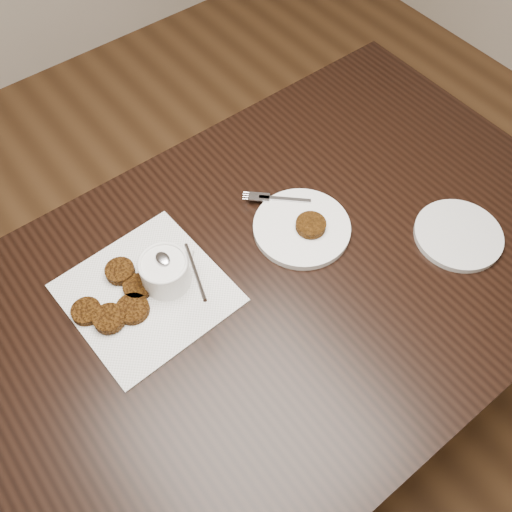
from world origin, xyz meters
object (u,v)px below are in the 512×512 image
at_px(napkin, 147,293).
at_px(sauce_ramekin, 163,262).
at_px(plate_with_patty, 302,226).
at_px(table, 280,345).
at_px(plate_empty, 458,235).

bearing_deg(napkin, sauce_ramekin, -1.81).
bearing_deg(plate_with_patty, napkin, 168.76).
bearing_deg(sauce_ramekin, plate_with_patty, -12.71).
bearing_deg(table, napkin, 153.10).
relative_size(table, plate_with_patty, 6.52).
distance_m(sauce_ramekin, plate_empty, 0.65).
bearing_deg(sauce_ramekin, table, -31.70).
relative_size(napkin, sauce_ramekin, 2.18).
distance_m(napkin, plate_with_patty, 0.37).
xyz_separation_m(table, sauce_ramekin, (-0.22, 0.13, 0.45)).
relative_size(table, plate_empty, 7.31).
distance_m(napkin, plate_empty, 0.70).
height_order(table, plate_empty, plate_empty).
bearing_deg(sauce_ramekin, napkin, 178.19).
height_order(table, sauce_ramekin, sauce_ramekin).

